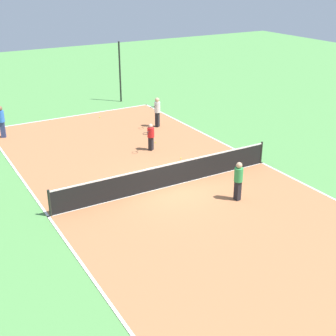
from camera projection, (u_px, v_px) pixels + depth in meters
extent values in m
plane|color=#518E47|center=(168.00, 187.00, 20.57)|extent=(80.00, 80.00, 0.00)
cube|color=#AD6B42|center=(168.00, 187.00, 20.56)|extent=(10.82, 24.54, 0.02)
cube|color=white|center=(48.00, 216.00, 18.08)|extent=(0.10, 24.54, 0.00)
cube|color=white|center=(262.00, 163.00, 23.04)|extent=(0.10, 24.54, 0.00)
cube|color=white|center=(73.00, 116.00, 30.25)|extent=(10.82, 0.10, 0.00)
cube|color=white|center=(168.00, 186.00, 20.56)|extent=(10.82, 0.10, 0.00)
cylinder|color=black|center=(50.00, 203.00, 17.90)|extent=(0.10, 0.10, 1.11)
cylinder|color=black|center=(261.00, 153.00, 22.77)|extent=(0.10, 0.10, 1.11)
cube|color=black|center=(168.00, 175.00, 20.35)|extent=(10.52, 0.03, 1.06)
cube|color=white|center=(168.00, 165.00, 20.15)|extent=(10.52, 0.04, 0.06)
cube|color=black|center=(151.00, 144.00, 24.50)|extent=(0.32, 0.31, 0.72)
cylinder|color=red|center=(151.00, 132.00, 24.26)|extent=(0.50, 0.50, 0.50)
sphere|color=beige|center=(151.00, 126.00, 24.12)|extent=(0.22, 0.22, 0.22)
cylinder|color=#262626|center=(148.00, 132.00, 23.94)|extent=(0.25, 0.19, 0.03)
torus|color=black|center=(145.00, 134.00, 23.71)|extent=(0.42, 0.42, 0.02)
cube|color=navy|center=(3.00, 130.00, 26.29)|extent=(0.31, 0.28, 0.91)
cylinder|color=blue|center=(1.00, 116.00, 25.99)|extent=(0.47, 0.47, 0.64)
sphere|color=brown|center=(0.00, 109.00, 25.81)|extent=(0.27, 0.27, 0.27)
cube|color=black|center=(238.00, 190.00, 19.23)|extent=(0.22, 0.26, 0.84)
cylinder|color=green|center=(239.00, 175.00, 18.94)|extent=(0.38, 0.38, 0.59)
sphere|color=tan|center=(239.00, 165.00, 18.78)|extent=(0.25, 0.25, 0.25)
cube|color=black|center=(157.00, 120.00, 28.06)|extent=(0.32, 0.31, 0.89)
cylinder|color=silver|center=(157.00, 107.00, 27.75)|extent=(0.50, 0.50, 0.63)
sphere|color=tan|center=(157.00, 100.00, 27.58)|extent=(0.27, 0.27, 0.27)
cylinder|color=#262626|center=(155.00, 106.00, 27.43)|extent=(0.25, 0.19, 0.03)
torus|color=black|center=(153.00, 107.00, 27.19)|extent=(0.42, 0.42, 0.02)
sphere|color=#CCE033|center=(100.00, 117.00, 29.89)|extent=(0.07, 0.07, 0.07)
sphere|color=#CCE033|center=(155.00, 142.00, 25.59)|extent=(0.07, 0.07, 0.07)
sphere|color=#CCE033|center=(181.00, 158.00, 23.48)|extent=(0.07, 0.07, 0.07)
cylinder|color=black|center=(120.00, 72.00, 32.77)|extent=(0.12, 0.12, 4.22)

